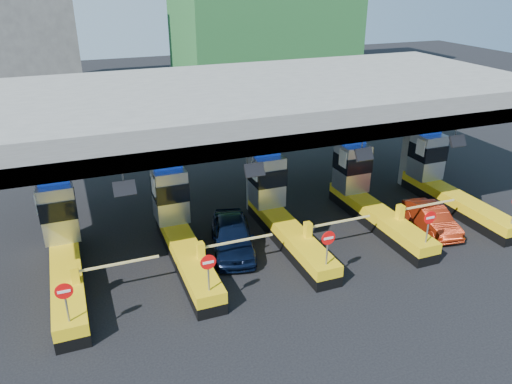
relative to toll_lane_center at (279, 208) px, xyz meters
name	(u,v)px	position (x,y,z in m)	size (l,w,h in m)	color
ground	(280,235)	(0.00, -0.28, -1.40)	(120.00, 120.00, 0.00)	black
toll_canopy	(259,101)	(0.00, 2.59, 4.74)	(28.00, 12.09, 7.00)	slate
toll_lane_far_left	(63,245)	(-10.00, 0.00, 0.00)	(4.43, 8.00, 4.16)	black
toll_lane_left	(179,225)	(-5.00, 0.00, 0.00)	(4.43, 8.00, 4.16)	black
toll_lane_center	(279,208)	(0.00, 0.00, 0.00)	(4.43, 8.00, 4.16)	black
toll_lane_right	(366,193)	(5.00, 0.00, 0.00)	(4.43, 8.00, 4.16)	black
toll_lane_far_right	(443,180)	(10.00, 0.00, 0.00)	(4.43, 8.00, 4.16)	black
van	(232,236)	(-2.69, -0.81, -0.61)	(1.86, 4.63, 1.58)	black
red_car	(432,218)	(7.33, -2.50, -0.76)	(1.34, 3.86, 1.27)	maroon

